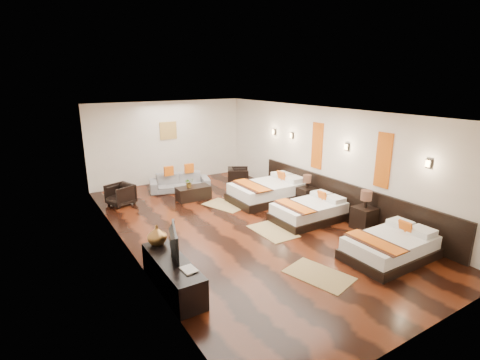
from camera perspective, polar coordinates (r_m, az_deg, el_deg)
floor at (r=9.14m, az=0.13°, el=-7.10°), size 5.50×9.50×0.01m
ceiling at (r=8.45m, az=0.14°, el=10.66°), size 5.50×9.50×0.01m
back_wall at (r=12.88m, az=-11.16°, el=5.89°), size 5.50×0.01×2.80m
left_wall at (r=7.66m, az=-17.62°, el=-1.34°), size 0.01×9.50×2.80m
right_wall at (r=10.37m, az=13.17°, el=3.39°), size 0.01×9.50×2.80m
headboard_panel at (r=10.06m, az=15.86°, el=-2.81°), size 0.08×6.60×0.90m
bed_near at (r=8.09m, az=22.62°, el=-9.66°), size 1.88×1.18×0.72m
bed_mid at (r=9.54m, az=10.90°, el=-4.81°), size 1.86×1.17×0.71m
bed_far at (r=10.85m, az=4.47°, el=-1.77°), size 2.20×1.38×0.84m
nightstand_a at (r=9.33m, az=18.98°, el=-5.27°), size 0.49×0.49×0.97m
nightstand_b at (r=10.68m, az=10.39°, el=-2.17°), size 0.44×0.44×0.88m
jute_mat_near at (r=7.15m, az=12.29°, el=-14.39°), size 1.04×1.35×0.01m
jute_mat_mid at (r=8.82m, az=5.18°, el=-8.02°), size 0.75×1.20×0.01m
jute_mat_far at (r=10.50m, az=-2.37°, el=-3.97°), size 1.11×1.38×0.01m
tv_console at (r=6.59m, az=-10.56°, el=-14.38°), size 0.50×1.80×0.55m
tv at (r=6.50m, az=-10.94°, el=-9.58°), size 0.37×0.87×0.51m
book at (r=6.06m, az=-8.98°, el=-14.05°), size 0.23×0.30×0.03m
figurine at (r=6.98m, az=-12.94°, el=-8.41°), size 0.41×0.41×0.38m
sofa at (r=11.93m, az=-9.47°, el=-0.36°), size 2.03×1.22×0.55m
armchair_left at (r=10.99m, az=-18.31°, el=-2.21°), size 0.86×0.84×0.61m
armchair_right at (r=12.24m, az=-0.28°, el=0.48°), size 0.95×0.94×0.64m
coffee_table at (r=11.03m, az=-7.35°, el=-2.04°), size 1.01×0.52×0.40m
table_plant at (r=10.89m, az=-8.03°, el=-0.39°), size 0.29×0.26×0.29m
orange_panel_a at (r=9.08m, az=21.62°, el=2.88°), size 0.04×0.40×1.30m
orange_panel_b at (r=10.51m, az=12.05°, el=5.29°), size 0.04×0.40×1.30m
sconce_near at (r=8.44m, az=27.53°, el=2.32°), size 0.07×0.12×0.18m
sconce_mid at (r=9.71m, az=16.46°, el=5.04°), size 0.07×0.12×0.18m
sconce_far at (r=11.27m, az=8.13°, el=6.95°), size 0.07×0.12×0.18m
sconce_lounge at (r=11.97m, az=5.36°, el=7.55°), size 0.07×0.12×0.18m
gold_artwork at (r=12.80m, az=-11.22°, el=7.64°), size 0.60×0.04×0.60m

